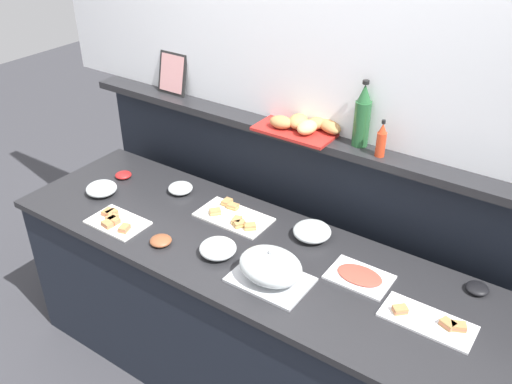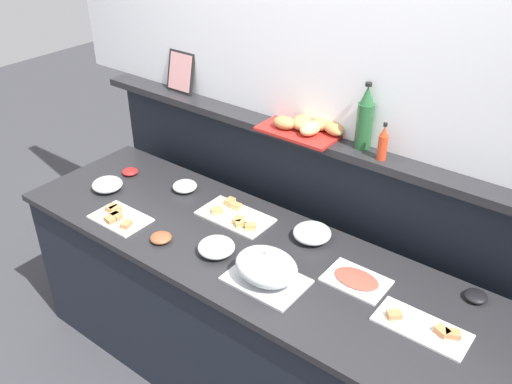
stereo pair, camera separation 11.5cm
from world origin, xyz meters
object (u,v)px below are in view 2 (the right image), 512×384
at_px(sandwich_platter_front, 119,217).
at_px(wine_bottle_green, 365,119).
at_px(sandwich_platter_side, 424,327).
at_px(condiment_bowl_dark, 476,296).
at_px(glass_bowl_extra, 312,234).
at_px(sandwich_platter_rear, 235,216).
at_px(serving_cloche, 266,268).
at_px(glass_bowl_medium, 107,185).
at_px(cold_cuts_platter, 356,280).
at_px(condiment_bowl_cream, 130,172).
at_px(bread_basket, 310,126).
at_px(framed_picture, 181,72).
at_px(condiment_bowl_teal, 161,238).
at_px(glass_bowl_small, 185,187).
at_px(hot_sauce_bottle, 383,144).
at_px(glass_bowl_large, 216,248).

bearing_deg(sandwich_platter_front, wine_bottle_green, 37.24).
bearing_deg(sandwich_platter_side, condiment_bowl_dark, 70.47).
distance_m(sandwich_platter_side, glass_bowl_extra, 0.70).
relative_size(sandwich_platter_rear, serving_cloche, 1.11).
bearing_deg(wine_bottle_green, glass_bowl_extra, -106.23).
distance_m(glass_bowl_medium, glass_bowl_extra, 1.18).
bearing_deg(sandwich_platter_front, sandwich_platter_rear, 38.91).
distance_m(sandwich_platter_side, cold_cuts_platter, 0.35).
height_order(glass_bowl_extra, condiment_bowl_cream, glass_bowl_extra).
bearing_deg(condiment_bowl_cream, sandwich_platter_front, -48.42).
xyz_separation_m(glass_bowl_medium, condiment_bowl_cream, (-0.04, 0.19, -0.01)).
bearing_deg(bread_basket, sandwich_platter_rear, -122.03).
bearing_deg(framed_picture, serving_cloche, -30.92).
height_order(glass_bowl_medium, condiment_bowl_teal, glass_bowl_medium).
distance_m(glass_bowl_small, condiment_bowl_cream, 0.38).
bearing_deg(glass_bowl_small, sandwich_platter_side, -7.51).
bearing_deg(sandwich_platter_side, condiment_bowl_cream, 175.90).
height_order(serving_cloche, condiment_bowl_dark, serving_cloche).
xyz_separation_m(cold_cuts_platter, hot_sauce_bottle, (-0.12, 0.36, 0.48)).
relative_size(sandwich_platter_rear, wine_bottle_green, 1.20).
relative_size(wine_bottle_green, framed_picture, 1.36).
relative_size(sandwich_platter_side, glass_bowl_small, 2.73).
xyz_separation_m(sandwich_platter_front, condiment_bowl_teal, (0.30, 0.00, 0.01)).
xyz_separation_m(condiment_bowl_dark, hot_sauce_bottle, (-0.56, 0.16, 0.47)).
relative_size(glass_bowl_large, bread_basket, 0.39).
xyz_separation_m(sandwich_platter_front, cold_cuts_platter, (1.19, 0.30, -0.00)).
height_order(glass_bowl_small, condiment_bowl_dark, glass_bowl_small).
bearing_deg(serving_cloche, condiment_bowl_cream, 166.76).
distance_m(condiment_bowl_dark, framed_picture, 1.94).
distance_m(cold_cuts_platter, condiment_bowl_cream, 1.50).
distance_m(sandwich_platter_side, condiment_bowl_dark, 0.31).
relative_size(glass_bowl_large, framed_picture, 0.74).
relative_size(sandwich_platter_front, wine_bottle_green, 0.93).
relative_size(sandwich_platter_front, sandwich_platter_side, 0.81).
bearing_deg(bread_basket, serving_cloche, -71.53).
relative_size(bread_basket, framed_picture, 1.87).
bearing_deg(cold_cuts_platter, sandwich_platter_front, -165.60).
xyz_separation_m(glass_bowl_large, hot_sauce_bottle, (0.49, 0.58, 0.45)).
bearing_deg(condiment_bowl_cream, condiment_bowl_teal, -29.60).
distance_m(serving_cloche, hot_sauce_bottle, 0.75).
bearing_deg(cold_cuts_platter, condiment_bowl_cream, 178.32).
distance_m(sandwich_platter_rear, condiment_bowl_cream, 0.77).
xyz_separation_m(sandwich_platter_side, condiment_bowl_dark, (0.10, 0.29, 0.01)).
xyz_separation_m(sandwich_platter_rear, hot_sauce_bottle, (0.61, 0.30, 0.47)).
relative_size(glass_bowl_extra, framed_picture, 0.79).
bearing_deg(sandwich_platter_front, condiment_bowl_dark, 17.23).
xyz_separation_m(sandwich_platter_rear, bread_basket, (0.21, 0.33, 0.43)).
xyz_separation_m(sandwich_platter_rear, framed_picture, (-0.68, 0.36, 0.51)).
relative_size(cold_cuts_platter, condiment_bowl_dark, 2.82).
height_order(cold_cuts_platter, serving_cloche, serving_cloche).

